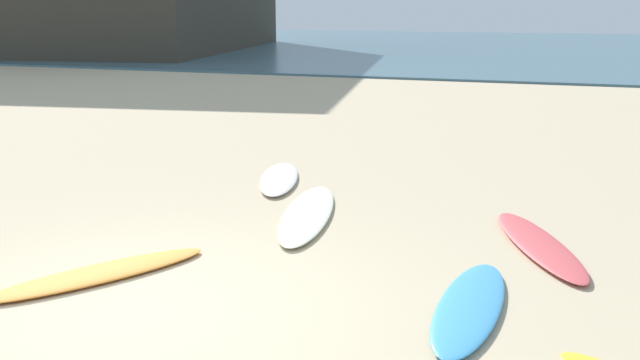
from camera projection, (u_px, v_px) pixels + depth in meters
name	position (u px, v px, depth m)	size (l,w,h in m)	color
ground_plane	(133.00, 317.00, 5.46)	(120.00, 120.00, 0.00)	#C6B28E
ocean_water	(494.00, 46.00, 40.67)	(120.00, 40.00, 0.08)	#426675
surfboard_0	(539.00, 244.00, 7.02)	(0.48, 2.16, 0.08)	#DC5154
surfboard_1	(307.00, 213.00, 8.05)	(0.56, 2.42, 0.08)	silver
surfboard_3	(98.00, 274.00, 6.26)	(0.48, 2.11, 0.07)	orange
surfboard_5	(470.00, 305.00, 5.59)	(0.51, 1.95, 0.08)	#44A0DE
surfboard_6	(279.00, 178.00, 9.66)	(0.52, 1.91, 0.09)	silver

